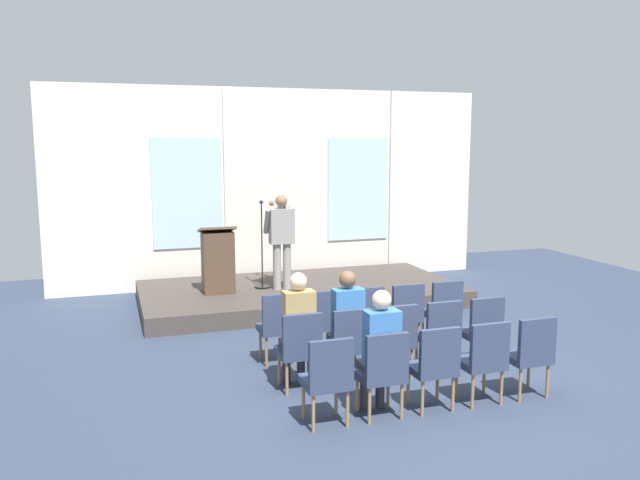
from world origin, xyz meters
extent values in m
plane|color=#2D384C|center=(0.00, 0.00, 0.00)|extent=(15.84, 15.84, 0.00)
cube|color=silver|center=(0.00, 6.09, 1.95)|extent=(8.79, 0.10, 3.89)
cube|color=silver|center=(-1.76, 6.03, 1.87)|extent=(1.33, 0.04, 2.12)
cube|color=silver|center=(-0.94, 6.04, 1.95)|extent=(0.20, 0.08, 3.89)
cube|color=silver|center=(1.76, 6.03, 1.87)|extent=(1.33, 0.04, 2.12)
cube|color=silver|center=(2.57, 6.04, 1.95)|extent=(0.20, 0.08, 3.89)
cube|color=#3F3833|center=(0.00, 4.40, 0.15)|extent=(5.58, 2.79, 0.29)
cylinder|color=gray|center=(-0.46, 4.25, 0.69)|extent=(0.14, 0.14, 0.81)
cylinder|color=gray|center=(-0.28, 4.25, 0.69)|extent=(0.14, 0.14, 0.81)
cube|color=gray|center=(-0.37, 4.25, 1.40)|extent=(0.42, 0.22, 0.61)
cube|color=maroon|center=(-0.37, 4.36, 1.47)|extent=(0.06, 0.01, 0.36)
sphere|color=#8C6647|center=(-0.37, 4.26, 1.84)|extent=(0.21, 0.21, 0.21)
cylinder|color=gray|center=(-0.61, 4.33, 1.49)|extent=(0.09, 0.28, 0.45)
cylinder|color=gray|center=(-0.23, 4.38, 1.70)|extent=(0.15, 0.36, 0.15)
cylinder|color=gray|center=(-0.29, 4.51, 1.72)|extent=(0.11, 0.34, 0.15)
sphere|color=#8C6647|center=(-0.41, 4.78, 1.75)|extent=(0.10, 0.10, 0.10)
cylinder|color=black|center=(-0.68, 4.46, 0.31)|extent=(0.28, 0.28, 0.03)
cylinder|color=black|center=(-0.68, 4.46, 1.05)|extent=(0.02, 0.02, 1.45)
sphere|color=#262626|center=(-0.68, 4.46, 1.81)|extent=(0.07, 0.07, 0.07)
cube|color=#4C3828|center=(-1.47, 4.33, 0.82)|extent=(0.52, 0.40, 1.05)
cube|color=#4C3828|center=(-1.47, 4.35, 1.38)|extent=(0.60, 0.48, 0.14)
cylinder|color=olive|center=(-1.02, 1.61, 0.20)|extent=(0.04, 0.04, 0.40)
cylinder|color=olive|center=(-1.38, 1.61, 0.20)|extent=(0.04, 0.04, 0.40)
cylinder|color=olive|center=(-1.02, 1.27, 0.20)|extent=(0.04, 0.04, 0.40)
cylinder|color=olive|center=(-1.38, 1.27, 0.20)|extent=(0.04, 0.04, 0.40)
cube|color=#2D3851|center=(-1.20, 1.44, 0.44)|extent=(0.46, 0.44, 0.08)
cube|color=#2D3851|center=(-1.20, 1.25, 0.71)|extent=(0.46, 0.06, 0.46)
cylinder|color=olive|center=(-0.42, 1.61, 0.20)|extent=(0.04, 0.04, 0.40)
cylinder|color=olive|center=(-0.78, 1.61, 0.20)|extent=(0.04, 0.04, 0.40)
cylinder|color=olive|center=(-0.42, 1.27, 0.20)|extent=(0.04, 0.04, 0.40)
cylinder|color=olive|center=(-0.78, 1.27, 0.20)|extent=(0.04, 0.04, 0.40)
cube|color=#2D3851|center=(-0.60, 1.44, 0.44)|extent=(0.46, 0.44, 0.08)
cube|color=#2D3851|center=(-0.60, 1.25, 0.71)|extent=(0.46, 0.06, 0.46)
cylinder|color=olive|center=(0.18, 1.61, 0.20)|extent=(0.04, 0.04, 0.40)
cylinder|color=olive|center=(-0.18, 1.61, 0.20)|extent=(0.04, 0.04, 0.40)
cylinder|color=olive|center=(0.18, 1.27, 0.20)|extent=(0.04, 0.04, 0.40)
cylinder|color=olive|center=(-0.18, 1.27, 0.20)|extent=(0.04, 0.04, 0.40)
cube|color=#2D3851|center=(0.00, 1.44, 0.44)|extent=(0.46, 0.44, 0.08)
cube|color=#2D3851|center=(0.00, 1.25, 0.71)|extent=(0.46, 0.06, 0.46)
cylinder|color=olive|center=(0.78, 1.61, 0.20)|extent=(0.04, 0.04, 0.40)
cylinder|color=olive|center=(0.42, 1.61, 0.20)|extent=(0.04, 0.04, 0.40)
cylinder|color=olive|center=(0.78, 1.27, 0.20)|extent=(0.04, 0.04, 0.40)
cylinder|color=olive|center=(0.42, 1.27, 0.20)|extent=(0.04, 0.04, 0.40)
cube|color=#2D3851|center=(0.60, 1.44, 0.44)|extent=(0.46, 0.44, 0.08)
cube|color=#2D3851|center=(0.60, 1.25, 0.71)|extent=(0.46, 0.06, 0.46)
cylinder|color=olive|center=(1.38, 1.61, 0.20)|extent=(0.04, 0.04, 0.40)
cylinder|color=olive|center=(1.02, 1.61, 0.20)|extent=(0.04, 0.04, 0.40)
cylinder|color=olive|center=(1.38, 1.27, 0.20)|extent=(0.04, 0.04, 0.40)
cylinder|color=olive|center=(1.02, 1.27, 0.20)|extent=(0.04, 0.04, 0.40)
cube|color=#2D3851|center=(1.20, 1.44, 0.44)|extent=(0.46, 0.44, 0.08)
cube|color=#2D3851|center=(1.20, 1.25, 0.71)|extent=(0.46, 0.06, 0.46)
cylinder|color=olive|center=(-1.02, 0.63, 0.20)|extent=(0.04, 0.04, 0.40)
cylinder|color=olive|center=(-1.38, 0.63, 0.20)|extent=(0.04, 0.04, 0.40)
cylinder|color=olive|center=(-1.02, 0.29, 0.20)|extent=(0.04, 0.04, 0.40)
cylinder|color=olive|center=(-1.38, 0.29, 0.20)|extent=(0.04, 0.04, 0.40)
cube|color=#2D3851|center=(-1.20, 0.46, 0.44)|extent=(0.46, 0.44, 0.08)
cube|color=#2D3851|center=(-1.20, 0.27, 0.71)|extent=(0.46, 0.06, 0.46)
cylinder|color=#2D2D33|center=(-1.29, 0.64, 0.22)|extent=(0.10, 0.10, 0.44)
cylinder|color=#2D2D33|center=(-1.11, 0.64, 0.22)|extent=(0.10, 0.10, 0.44)
cube|color=#2D2D33|center=(-1.20, 0.52, 0.50)|extent=(0.34, 0.36, 0.12)
cube|color=#997F4C|center=(-1.20, 0.41, 0.87)|extent=(0.36, 0.20, 0.61)
sphere|color=beige|center=(-1.20, 0.43, 1.28)|extent=(0.20, 0.20, 0.20)
cylinder|color=olive|center=(-0.42, 0.63, 0.20)|extent=(0.04, 0.04, 0.40)
cylinder|color=olive|center=(-0.78, 0.63, 0.20)|extent=(0.04, 0.04, 0.40)
cylinder|color=olive|center=(-0.42, 0.29, 0.20)|extent=(0.04, 0.04, 0.40)
cylinder|color=olive|center=(-0.78, 0.29, 0.20)|extent=(0.04, 0.04, 0.40)
cube|color=#2D3851|center=(-0.60, 0.46, 0.44)|extent=(0.46, 0.44, 0.08)
cube|color=#2D3851|center=(-0.60, 0.27, 0.71)|extent=(0.46, 0.06, 0.46)
cylinder|color=#2D2D33|center=(-0.69, 0.64, 0.22)|extent=(0.10, 0.10, 0.44)
cylinder|color=#2D2D33|center=(-0.51, 0.64, 0.22)|extent=(0.10, 0.10, 0.44)
cube|color=#2D2D33|center=(-0.60, 0.52, 0.50)|extent=(0.34, 0.36, 0.12)
cube|color=#3366A5|center=(-0.60, 0.41, 0.86)|extent=(0.36, 0.20, 0.60)
sphere|color=brown|center=(-0.60, 0.43, 1.27)|extent=(0.20, 0.20, 0.20)
cylinder|color=olive|center=(0.18, 0.63, 0.20)|extent=(0.04, 0.04, 0.40)
cylinder|color=olive|center=(-0.18, 0.63, 0.20)|extent=(0.04, 0.04, 0.40)
cylinder|color=olive|center=(0.18, 0.29, 0.20)|extent=(0.04, 0.04, 0.40)
cylinder|color=olive|center=(-0.18, 0.29, 0.20)|extent=(0.04, 0.04, 0.40)
cube|color=#2D3851|center=(0.00, 0.46, 0.44)|extent=(0.46, 0.44, 0.08)
cube|color=#2D3851|center=(0.00, 0.27, 0.71)|extent=(0.46, 0.06, 0.46)
cylinder|color=olive|center=(0.78, 0.63, 0.20)|extent=(0.04, 0.04, 0.40)
cylinder|color=olive|center=(0.42, 0.63, 0.20)|extent=(0.04, 0.04, 0.40)
cylinder|color=olive|center=(0.78, 0.29, 0.20)|extent=(0.04, 0.04, 0.40)
cylinder|color=olive|center=(0.42, 0.29, 0.20)|extent=(0.04, 0.04, 0.40)
cube|color=#2D3851|center=(0.60, 0.46, 0.44)|extent=(0.46, 0.44, 0.08)
cube|color=#2D3851|center=(0.60, 0.27, 0.71)|extent=(0.46, 0.06, 0.46)
cylinder|color=olive|center=(1.38, 0.63, 0.20)|extent=(0.04, 0.04, 0.40)
cylinder|color=olive|center=(1.02, 0.63, 0.20)|extent=(0.04, 0.04, 0.40)
cylinder|color=olive|center=(1.38, 0.29, 0.20)|extent=(0.04, 0.04, 0.40)
cylinder|color=olive|center=(1.02, 0.29, 0.20)|extent=(0.04, 0.04, 0.40)
cube|color=#2D3851|center=(1.20, 0.46, 0.44)|extent=(0.46, 0.44, 0.08)
cube|color=#2D3851|center=(1.20, 0.27, 0.71)|extent=(0.46, 0.06, 0.46)
cylinder|color=olive|center=(-1.02, -0.36, 0.20)|extent=(0.04, 0.04, 0.40)
cylinder|color=olive|center=(-1.38, -0.36, 0.20)|extent=(0.04, 0.04, 0.40)
cylinder|color=olive|center=(-1.02, -0.70, 0.20)|extent=(0.04, 0.04, 0.40)
cylinder|color=olive|center=(-1.38, -0.70, 0.20)|extent=(0.04, 0.04, 0.40)
cube|color=#2D3851|center=(-1.20, -0.53, 0.44)|extent=(0.46, 0.44, 0.08)
cube|color=#2D3851|center=(-1.20, -0.72, 0.71)|extent=(0.46, 0.06, 0.46)
cylinder|color=olive|center=(-0.42, -0.36, 0.20)|extent=(0.04, 0.04, 0.40)
cylinder|color=olive|center=(-0.78, -0.36, 0.20)|extent=(0.04, 0.04, 0.40)
cylinder|color=olive|center=(-0.42, -0.70, 0.20)|extent=(0.04, 0.04, 0.40)
cylinder|color=olive|center=(-0.78, -0.70, 0.20)|extent=(0.04, 0.04, 0.40)
cube|color=#2D3851|center=(-0.60, -0.53, 0.44)|extent=(0.46, 0.44, 0.08)
cube|color=#2D3851|center=(-0.60, -0.72, 0.71)|extent=(0.46, 0.06, 0.46)
cylinder|color=#2D2D33|center=(-0.69, -0.35, 0.22)|extent=(0.10, 0.10, 0.44)
cylinder|color=#2D2D33|center=(-0.51, -0.35, 0.22)|extent=(0.10, 0.10, 0.44)
cube|color=#2D2D33|center=(-0.60, -0.47, 0.50)|extent=(0.34, 0.36, 0.12)
cube|color=#3366A5|center=(-0.60, -0.58, 0.85)|extent=(0.36, 0.20, 0.59)
sphere|color=beige|center=(-0.60, -0.56, 1.26)|extent=(0.20, 0.20, 0.20)
cylinder|color=olive|center=(0.18, -0.36, 0.20)|extent=(0.04, 0.04, 0.40)
cylinder|color=olive|center=(-0.18, -0.36, 0.20)|extent=(0.04, 0.04, 0.40)
cylinder|color=olive|center=(0.18, -0.70, 0.20)|extent=(0.04, 0.04, 0.40)
cylinder|color=olive|center=(-0.18, -0.70, 0.20)|extent=(0.04, 0.04, 0.40)
cube|color=#2D3851|center=(0.00, -0.53, 0.44)|extent=(0.46, 0.44, 0.08)
cube|color=#2D3851|center=(0.00, -0.72, 0.71)|extent=(0.46, 0.06, 0.46)
cylinder|color=olive|center=(0.78, -0.36, 0.20)|extent=(0.04, 0.04, 0.40)
cylinder|color=olive|center=(0.42, -0.36, 0.20)|extent=(0.04, 0.04, 0.40)
cylinder|color=olive|center=(0.78, -0.70, 0.20)|extent=(0.04, 0.04, 0.40)
cylinder|color=olive|center=(0.42, -0.70, 0.20)|extent=(0.04, 0.04, 0.40)
cube|color=#2D3851|center=(0.60, -0.53, 0.44)|extent=(0.46, 0.44, 0.08)
cube|color=#2D3851|center=(0.60, -0.72, 0.71)|extent=(0.46, 0.06, 0.46)
cylinder|color=olive|center=(1.38, -0.36, 0.20)|extent=(0.04, 0.04, 0.40)
cylinder|color=olive|center=(1.02, -0.36, 0.20)|extent=(0.04, 0.04, 0.40)
cylinder|color=olive|center=(1.38, -0.70, 0.20)|extent=(0.04, 0.04, 0.40)
cylinder|color=olive|center=(1.02, -0.70, 0.20)|extent=(0.04, 0.04, 0.40)
cube|color=#2D3851|center=(1.20, -0.53, 0.44)|extent=(0.46, 0.44, 0.08)
cube|color=#2D3851|center=(1.20, -0.72, 0.71)|extent=(0.46, 0.06, 0.46)
camera|label=1|loc=(-3.19, -6.39, 2.85)|focal=35.98mm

